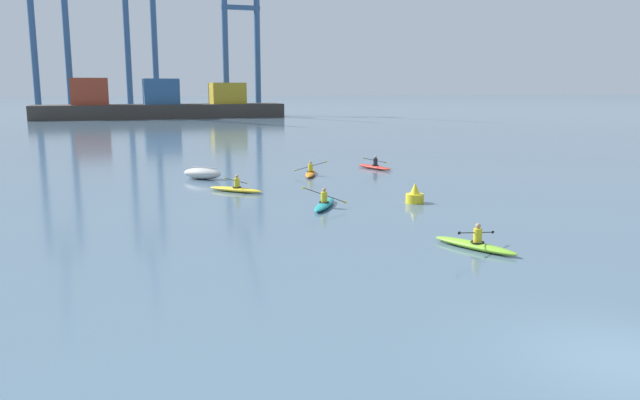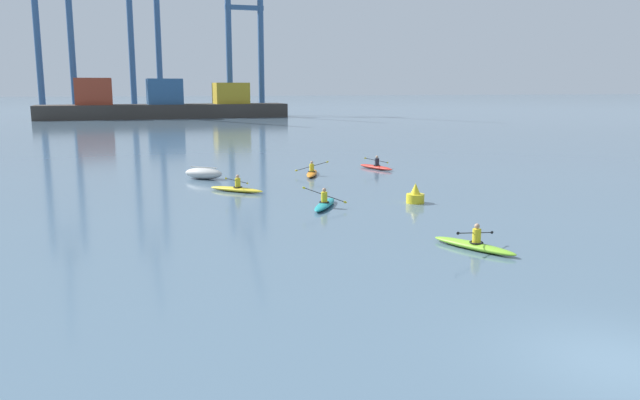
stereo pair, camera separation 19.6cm
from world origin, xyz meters
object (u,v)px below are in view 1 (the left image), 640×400
Objects in this scene: channel_buoy at (415,196)px; kayak_yellow at (236,189)px; gantry_crane_west at (48,16)px; kayak_red at (374,167)px; container_barge at (160,105)px; kayak_orange at (311,173)px; capsized_dinghy at (202,173)px; gantry_crane_east_mid at (242,27)px; kayak_teal at (324,204)px; kayak_lime at (475,244)px; gantry_crane_west_mid at (140,19)px.

channel_buoy is 9.90m from kayak_yellow.
kayak_red is at bearing -73.83° from gantry_crane_west.
kayak_orange is at bearing -88.26° from container_barge.
kayak_red is at bearing 4.41° from capsized_dinghy.
gantry_crane_east_mid is 37.25× the size of channel_buoy.
gantry_crane_east_mid is 13.05× the size of kayak_yellow.
capsized_dinghy is 12.21m from kayak_red.
kayak_teal is at bearing 175.81° from channel_buoy.
kayak_orange is (2.47, -81.22, -2.28)m from container_barge.
container_barge reaches higher than kayak_teal.
container_barge is at bearing 91.21° from kayak_lime.
kayak_teal is (-8.06, -12.25, 0.00)m from kayak_red.
kayak_teal is at bearing -70.04° from capsized_dinghy.
gantry_crane_west is at bearing 148.25° from container_barge.
container_barge is at bearing 86.85° from capsized_dinghy.
channel_buoy is at bearing 76.00° from kayak_lime.
container_barge is 13.95× the size of kayak_teal.
kayak_teal is (-2.80, -10.61, 0.00)m from kayak_orange.
capsized_dinghy is 0.78× the size of kayak_red.
gantry_crane_west_mid reaches higher than gantry_crane_east_mid.
container_barge is at bearing 92.68° from channel_buoy.
gantry_crane_west reaches higher than kayak_orange.
kayak_orange is 10.98m from kayak_teal.
kayak_red is at bearing 17.25° from kayak_orange.
kayak_orange is 19.73m from kayak_lime.
gantry_crane_east_mid is 102.79m from kayak_teal.
capsized_dinghy is 12.04m from kayak_teal.
kayak_teal is at bearing -61.86° from kayak_yellow.
kayak_yellow is (-3.44, -86.02, -2.28)m from container_barge.
capsized_dinghy is 0.94× the size of kayak_yellow.
kayak_red and kayak_lime have the same top height.
gantry_crane_east_mid is at bearing 77.57° from kayak_yellow.
kayak_orange is at bearing -87.40° from gantry_crane_west_mid.
gantry_crane_west reaches higher than gantry_crane_east_mid.
kayak_lime is (4.03, -116.15, -19.05)m from gantry_crane_west_mid.
kayak_red is (12.17, 0.94, -0.18)m from capsized_dinghy.
kayak_teal is (1.58, -107.04, -19.05)m from gantry_crane_west_mid.
gantry_crane_west is 100.51m from kayak_yellow.
kayak_orange is at bearing 99.57° from channel_buoy.
kayak_yellow is 15.94m from kayak_lime.
container_barge is 13.29× the size of kayak_orange.
channel_buoy is at bearing -53.09° from capsized_dinghy.
kayak_lime is (2.45, -9.11, 0.00)m from kayak_teal.
container_barge is 13.30× the size of kayak_lime.
channel_buoy is at bearing -77.50° from gantry_crane_west.
channel_buoy reaches higher than kayak_teal.
capsized_dinghy is at bearing -175.59° from kayak_red.
channel_buoy is 0.29× the size of kayak_red.
gantry_crane_east_mid is 11.07× the size of kayak_orange.
gantry_crane_west is 1.06× the size of gantry_crane_west_mid.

